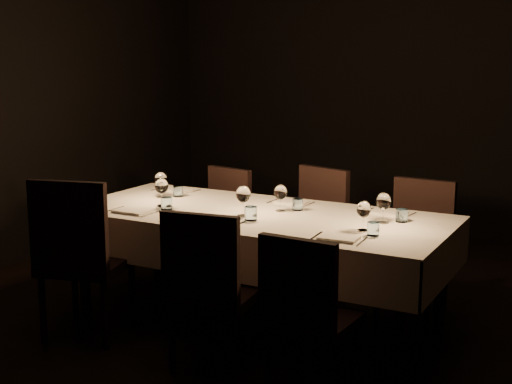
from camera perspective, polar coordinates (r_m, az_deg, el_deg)
The scene contains 14 objects.
room at distance 4.56m, azimuth -0.00°, elevation 7.41°, with size 5.01×6.01×3.01m.
dining_table at distance 4.68m, azimuth -0.00°, elevation -2.56°, with size 2.52×1.12×0.76m.
chair_near_left at distance 4.58m, azimuth -13.91°, elevation -4.73°, with size 0.61×0.61×1.04m.
place_setting_near_left at distance 4.82m, azimuth -8.17°, elevation -0.46°, with size 0.34×0.41×0.19m.
chair_near_center at distance 4.02m, azimuth -3.79°, elevation -7.34°, with size 0.51×0.51×0.95m.
place_setting_near_center at distance 4.47m, azimuth -1.57°, elevation -1.21°, with size 0.36×0.42×0.20m.
chair_near_right at distance 3.72m, azimuth 4.02°, elevation -9.28°, with size 0.45×0.45×0.89m.
place_setting_near_right at distance 4.14m, azimuth 8.21°, elevation -2.43°, with size 0.32×0.40×0.18m.
chair_far_left at distance 5.69m, azimuth -2.80°, elevation -2.11°, with size 0.50×0.50×0.89m.
place_setting_far_left at distance 5.27m, azimuth -6.93°, elevation 0.52°, with size 0.35×0.41×0.18m.
chair_far_center at distance 5.35m, azimuth 4.62°, elevation -2.68°, with size 0.56×0.56×0.95m.
place_setting_far_center at distance 4.78m, azimuth 2.55°, elevation -0.51°, with size 0.32×0.40×0.18m.
chair_far_right at distance 5.11m, azimuth 12.78°, elevation -3.73°, with size 0.47×0.47×0.92m.
place_setting_far_right at distance 4.53m, azimuth 10.61°, elevation -1.30°, with size 0.35×0.41×0.19m.
Camera 1 is at (2.16, -4.00, 1.79)m, focal length 50.00 mm.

